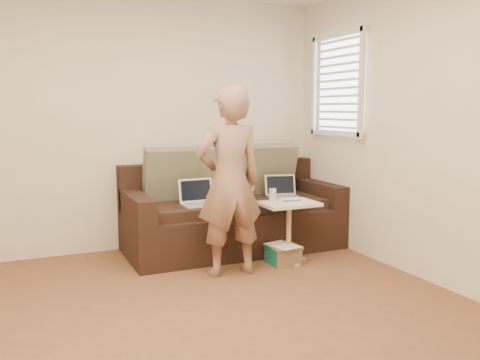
{
  "coord_description": "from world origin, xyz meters",
  "views": [
    {
      "loc": [
        -1.14,
        -2.97,
        1.44
      ],
      "look_at": [
        0.8,
        1.4,
        0.78
      ],
      "focal_mm": 38.16,
      "sensor_mm": 36.0,
      "label": 1
    }
  ],
  "objects_px": {
    "laptop_silver": "(284,198)",
    "striped_box": "(283,254)",
    "person": "(229,182)",
    "drinking_glass": "(273,195)",
    "sofa": "(234,209)",
    "laptop_white": "(201,205)",
    "side_table": "(289,232)"
  },
  "relations": [
    {
      "from": "laptop_silver",
      "to": "striped_box",
      "type": "xyz_separation_m",
      "value": [
        -0.3,
        -0.54,
        -0.43
      ]
    },
    {
      "from": "person",
      "to": "drinking_glass",
      "type": "bearing_deg",
      "value": -156.43
    },
    {
      "from": "drinking_glass",
      "to": "striped_box",
      "type": "xyz_separation_m",
      "value": [
        0.04,
        -0.14,
        -0.55
      ]
    },
    {
      "from": "striped_box",
      "to": "laptop_silver",
      "type": "bearing_deg",
      "value": 60.82
    },
    {
      "from": "sofa",
      "to": "laptop_silver",
      "type": "height_order",
      "value": "sofa"
    },
    {
      "from": "sofa",
      "to": "striped_box",
      "type": "bearing_deg",
      "value": -70.96
    },
    {
      "from": "laptop_white",
      "to": "side_table",
      "type": "relative_size",
      "value": 0.6
    },
    {
      "from": "laptop_white",
      "to": "drinking_glass",
      "type": "distance_m",
      "value": 0.71
    },
    {
      "from": "side_table",
      "to": "laptop_silver",
      "type": "bearing_deg",
      "value": 66.05
    },
    {
      "from": "laptop_white",
      "to": "drinking_glass",
      "type": "height_order",
      "value": "drinking_glass"
    },
    {
      "from": "drinking_glass",
      "to": "laptop_silver",
      "type": "bearing_deg",
      "value": 49.24
    },
    {
      "from": "side_table",
      "to": "drinking_glass",
      "type": "relative_size",
      "value": 4.83
    },
    {
      "from": "person",
      "to": "sofa",
      "type": "bearing_deg",
      "value": -114.25
    },
    {
      "from": "sofa",
      "to": "person",
      "type": "relative_size",
      "value": 1.34
    },
    {
      "from": "drinking_glass",
      "to": "sofa",
      "type": "bearing_deg",
      "value": 109.9
    },
    {
      "from": "sofa",
      "to": "striped_box",
      "type": "distance_m",
      "value": 0.77
    },
    {
      "from": "side_table",
      "to": "drinking_glass",
      "type": "xyz_separation_m",
      "value": [
        -0.12,
        0.12,
        0.35
      ]
    },
    {
      "from": "laptop_white",
      "to": "person",
      "type": "distance_m",
      "value": 0.66
    },
    {
      "from": "laptop_silver",
      "to": "side_table",
      "type": "relative_size",
      "value": 0.57
    },
    {
      "from": "sofa",
      "to": "side_table",
      "type": "height_order",
      "value": "sofa"
    },
    {
      "from": "laptop_silver",
      "to": "drinking_glass",
      "type": "height_order",
      "value": "drinking_glass"
    },
    {
      "from": "laptop_silver",
      "to": "person",
      "type": "xyz_separation_m",
      "value": [
        -0.88,
        -0.62,
        0.3
      ]
    },
    {
      "from": "laptop_silver",
      "to": "person",
      "type": "relative_size",
      "value": 0.2
    },
    {
      "from": "side_table",
      "to": "striped_box",
      "type": "distance_m",
      "value": 0.21
    },
    {
      "from": "side_table",
      "to": "striped_box",
      "type": "xyz_separation_m",
      "value": [
        -0.07,
        -0.03,
        -0.2
      ]
    },
    {
      "from": "person",
      "to": "laptop_silver",
      "type": "bearing_deg",
      "value": -143.42
    },
    {
      "from": "person",
      "to": "side_table",
      "type": "bearing_deg",
      "value": -169.69
    },
    {
      "from": "laptop_white",
      "to": "striped_box",
      "type": "xyz_separation_m",
      "value": [
        0.63,
        -0.51,
        -0.43
      ]
    },
    {
      "from": "laptop_silver",
      "to": "side_table",
      "type": "bearing_deg",
      "value": -99.72
    },
    {
      "from": "laptop_silver",
      "to": "person",
      "type": "height_order",
      "value": "person"
    },
    {
      "from": "sofa",
      "to": "person",
      "type": "xyz_separation_m",
      "value": [
        -0.35,
        -0.73,
        0.4
      ]
    },
    {
      "from": "laptop_silver",
      "to": "striped_box",
      "type": "height_order",
      "value": "laptop_silver"
    }
  ]
}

